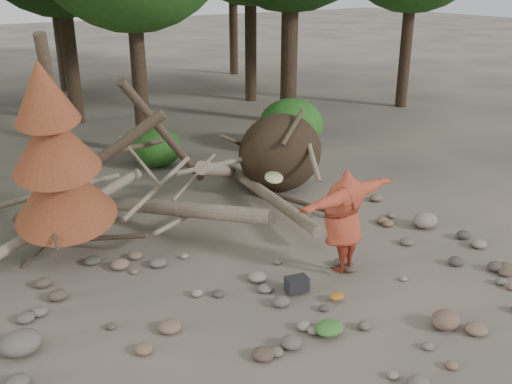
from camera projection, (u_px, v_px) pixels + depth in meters
ground at (305, 291)px, 10.04m from camera, size 120.00×120.00×0.00m
deadfall_pile at (263, 159)px, 14.03m from camera, size 8.55×5.24×3.30m
dead_conifer at (56, 159)px, 10.26m from camera, size 2.06×2.16×4.35m
bush_mid at (157, 147)px, 16.28m from camera, size 1.40×1.40×1.12m
bush_right at (291, 124)px, 17.77m from camera, size 2.00×2.00×1.60m
frisbee_thrower at (343, 221)px, 10.27m from camera, size 2.90×0.94×2.16m
backpack at (297, 287)px, 9.93m from camera, size 0.43×0.34×0.26m
cloth_green at (329, 331)px, 8.79m from camera, size 0.47×0.40×0.18m
cloth_orange at (337, 299)px, 9.71m from camera, size 0.27×0.22×0.10m
boulder_front_right at (446, 320)px, 8.97m from camera, size 0.47×0.43×0.28m
boulder_mid_right at (425, 220)px, 12.49m from camera, size 0.55×0.50×0.33m
boulder_mid_left at (21, 343)px, 8.36m from camera, size 0.60×0.54×0.36m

